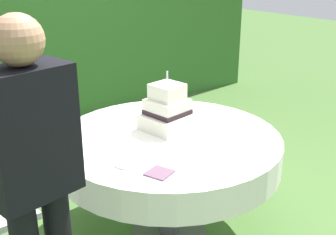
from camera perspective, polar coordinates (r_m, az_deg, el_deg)
name	(u,v)px	position (r m, az deg, el deg)	size (l,w,h in m)	color
ground_plane	(169,232)	(3.06, 0.10, -15.03)	(20.00, 20.00, 0.00)	#476B33
foliage_hedge	(19,12)	(4.86, -19.18, 13.08)	(6.10, 0.52, 2.47)	#336628
cake_table	(169,150)	(2.74, 0.10, -4.32)	(1.41, 1.41, 0.73)	#4C4C51
wedding_cake	(167,111)	(2.77, -0.10, 0.89)	(0.33, 0.34, 0.39)	silver
serving_plate_near	(125,164)	(2.34, -5.70, -6.20)	(0.11, 0.11, 0.01)	white
serving_plate_far	(130,111)	(3.11, -5.10, 0.85)	(0.10, 0.10, 0.01)	white
napkin_stack	(159,173)	(2.25, -1.15, -7.37)	(0.12, 0.12, 0.01)	#6B4C60
standing_person	(35,178)	(1.88, -17.30, -7.63)	(0.39, 0.26, 1.60)	black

